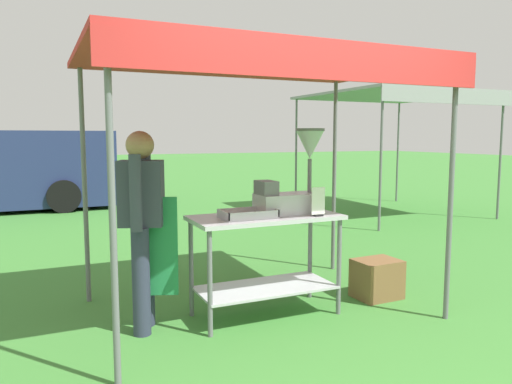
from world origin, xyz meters
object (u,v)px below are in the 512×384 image
object	(u,v)px
stall_canopy	(261,68)
supply_crate	(377,279)
menu_sign	(318,204)
vendor	(143,220)
donut_tray	(248,215)
neighbour_tent	(394,98)
donut_cart	(266,243)
donut_fryer	(294,182)

from	to	relation	value
stall_canopy	supply_crate	bearing A→B (deg)	-6.28
menu_sign	vendor	world-z (taller)	vendor
stall_canopy	donut_tray	xyz separation A→B (m)	(-0.19, -0.16, -1.24)
stall_canopy	donut_tray	size ratio (longest dim) A/B	6.49
stall_canopy	supply_crate	size ratio (longest dim) A/B	6.79
menu_sign	supply_crate	distance (m)	1.15
menu_sign	neighbour_tent	size ratio (longest dim) A/B	0.08
vendor	neighbour_tent	xyz separation A→B (m)	(5.84, 3.97, 1.44)
donut_cart	donut_tray	size ratio (longest dim) A/B	2.84
donut_cart	vendor	distance (m)	1.07
donut_cart	supply_crate	distance (m)	1.27
vendor	donut_tray	bearing A→B (deg)	-11.04
stall_canopy	donut_cart	size ratio (longest dim) A/B	2.28
neighbour_tent	menu_sign	bearing A→B (deg)	-135.78
menu_sign	neighbour_tent	world-z (taller)	neighbour_tent
stall_canopy	menu_sign	size ratio (longest dim) A/B	11.91
donut_tray	vendor	bearing A→B (deg)	168.96
menu_sign	donut_cart	bearing A→B (deg)	150.87
stall_canopy	neighbour_tent	world-z (taller)	neighbour_tent
menu_sign	vendor	bearing A→B (deg)	167.13
donut_fryer	donut_tray	bearing A→B (deg)	-172.29
stall_canopy	menu_sign	bearing A→B (deg)	-38.98
donut_cart	menu_sign	size ratio (longest dim) A/B	5.22
donut_cart	vendor	xyz separation A→B (m)	(-1.03, 0.11, 0.26)
donut_tray	vendor	xyz separation A→B (m)	(-0.84, 0.16, -0.01)
stall_canopy	donut_fryer	xyz separation A→B (m)	(0.28, -0.09, -0.98)
donut_fryer	supply_crate	bearing A→B (deg)	-2.46
donut_tray	neighbour_tent	bearing A→B (deg)	39.56
donut_cart	supply_crate	xyz separation A→B (m)	(1.19, -0.03, -0.45)
donut_fryer	donut_cart	bearing A→B (deg)	-178.52
neighbour_tent	stall_canopy	bearing A→B (deg)	-140.40
stall_canopy	neighbour_tent	size ratio (longest dim) A/B	0.97
donut_tray	donut_fryer	xyz separation A→B (m)	(0.47, 0.06, 0.26)
vendor	supply_crate	bearing A→B (deg)	-3.58
neighbour_tent	donut_cart	bearing A→B (deg)	-139.71
supply_crate	stall_canopy	bearing A→B (deg)	173.72
donut_tray	neighbour_tent	distance (m)	6.64
donut_tray	neighbour_tent	size ratio (longest dim) A/B	0.15
menu_sign	donut_tray	bearing A→B (deg)	164.56
vendor	supply_crate	xyz separation A→B (m)	(2.22, -0.14, -0.72)
donut_tray	donut_fryer	bearing A→B (deg)	7.71
vendor	neighbour_tent	bearing A→B (deg)	34.19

